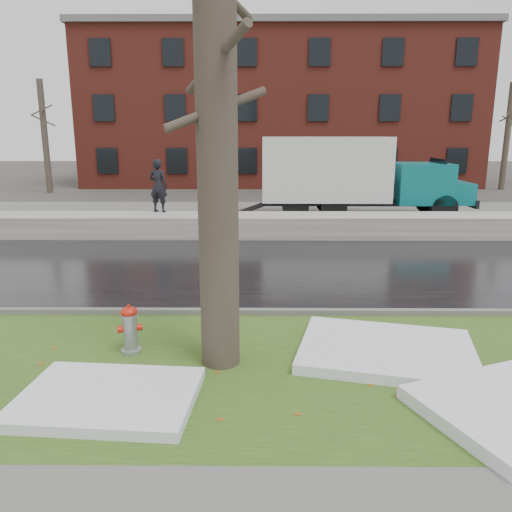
{
  "coord_description": "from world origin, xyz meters",
  "views": [
    {
      "loc": [
        0.64,
        -7.96,
        3.35
      ],
      "look_at": [
        0.56,
        1.74,
        1.0
      ],
      "focal_mm": 35.0,
      "sensor_mm": 36.0,
      "label": 1
    }
  ],
  "objects_px": {
    "tree": "(217,115)",
    "box_truck": "(350,175)",
    "fire_hydrant": "(130,327)",
    "worker": "(158,186)"
  },
  "relations": [
    {
      "from": "tree",
      "to": "box_truck",
      "type": "xyz_separation_m",
      "value": [
        4.31,
        13.96,
        -1.87
      ]
    },
    {
      "from": "fire_hydrant",
      "to": "tree",
      "type": "height_order",
      "value": "tree"
    },
    {
      "from": "fire_hydrant",
      "to": "worker",
      "type": "bearing_deg",
      "value": 79.48
    },
    {
      "from": "fire_hydrant",
      "to": "tree",
      "type": "bearing_deg",
      "value": -31.45
    },
    {
      "from": "tree",
      "to": "box_truck",
      "type": "bearing_deg",
      "value": 72.82
    },
    {
      "from": "fire_hydrant",
      "to": "tree",
      "type": "distance_m",
      "value": 3.48
    },
    {
      "from": "fire_hydrant",
      "to": "tree",
      "type": "relative_size",
      "value": 0.11
    },
    {
      "from": "fire_hydrant",
      "to": "box_truck",
      "type": "distance_m",
      "value": 14.86
    },
    {
      "from": "tree",
      "to": "worker",
      "type": "height_order",
      "value": "tree"
    },
    {
      "from": "fire_hydrant",
      "to": "worker",
      "type": "distance_m",
      "value": 10.22
    }
  ]
}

